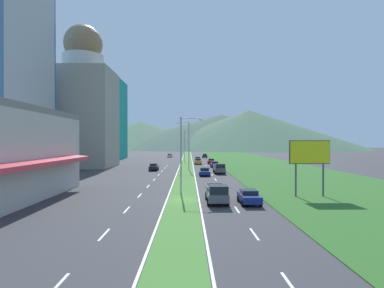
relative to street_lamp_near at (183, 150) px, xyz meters
The scene contains 45 objects.
ground_plane 6.79m from the street_lamp_near, 89.83° to the right, with size 600.00×600.00×0.00m, color #38383A.
grass_median 56.05m from the street_lamp_near, 89.99° to the left, with size 3.20×240.00×0.06m, color #477F33.
grass_verge_right 59.72m from the street_lamp_near, 69.72° to the left, with size 24.00×240.00×0.06m, color #2D6023.
lane_dash_left_0 25.30m from the street_lamp_near, 101.87° to the right, with size 0.16×2.80×0.01m, color silver.
lane_dash_left_1 18.07m from the street_lamp_near, 107.13° to the right, with size 0.16×2.80×0.01m, color silver.
lane_dash_left_2 11.48m from the street_lamp_near, 120.03° to the right, with size 0.16×2.80×0.01m, color silver.
lane_dash_left_3 7.45m from the street_lamp_near, 167.80° to the right, with size 0.16×2.80×0.01m, color silver.
lane_dash_left_4 9.89m from the street_lamp_near, 127.62° to the left, with size 0.16×2.80×0.01m, color silver.
lane_dash_left_5 16.09m from the street_lamp_near, 109.58° to the left, with size 0.16×2.80×0.01m, color silver.
lane_dash_left_6 23.20m from the street_lamp_near, 103.02° to the left, with size 0.16×2.80×0.01m, color silver.
lane_dash_left_7 30.60m from the street_lamp_near, 99.72° to the left, with size 0.16×2.80×0.01m, color silver.
lane_dash_left_8 38.12m from the street_lamp_near, 97.74° to the left, with size 0.16×2.80×0.01m, color silver.
lane_dash_left_9 45.70m from the street_lamp_near, 96.43° to the left, with size 0.16×2.80×0.01m, color silver.
lane_dash_right_0 25.30m from the street_lamp_near, 78.07° to the right, with size 0.16×2.80×0.01m, color silver.
lane_dash_right_1 18.08m from the street_lamp_near, 72.79° to the right, with size 0.16×2.80×0.01m, color silver.
lane_dash_right_2 11.49m from the street_lamp_near, 59.85° to the right, with size 0.16×2.80×0.01m, color silver.
lane_dash_right_3 7.46m from the street_lamp_near, 12.15° to the right, with size 0.16×2.80×0.01m, color silver.
lane_dash_right_4 9.90m from the street_lamp_near, 52.24° to the left, with size 0.16×2.80×0.01m, color silver.
lane_dash_right_5 16.09m from the street_lamp_near, 70.33° to the left, with size 0.16×2.80×0.01m, color silver.
lane_dash_right_6 23.21m from the street_lamp_near, 76.92° to the left, with size 0.16×2.80×0.01m, color silver.
lane_dash_right_7 30.61m from the street_lamp_near, 80.23° to the left, with size 0.16×2.80×0.01m, color silver.
lane_dash_right_8 38.13m from the street_lamp_near, 82.22° to the left, with size 0.16×2.80×0.01m, color silver.
lane_dash_right_9 45.71m from the street_lamp_near, 83.53° to the left, with size 0.16×2.80×0.01m, color silver.
edge_line_median_left 56.08m from the street_lamp_near, 91.78° to the left, with size 0.16×240.00×0.01m, color silver.
edge_line_median_right 56.08m from the street_lamp_near, 88.19° to the left, with size 0.16×240.00×0.01m, color silver.
domed_building 49.42m from the street_lamp_near, 122.05° to the left, with size 14.73×14.73×35.41m.
midrise_colored 85.51m from the street_lamp_near, 111.40° to the left, with size 14.96×14.96×28.70m, color teal.
hill_far_left 280.55m from the street_lamp_near, 99.57° to the left, with size 193.08×193.08×26.25m, color #47664C.
hill_far_center 275.61m from the street_lamp_near, 83.09° to the left, with size 237.43×237.43×33.41m, color #3D5647.
hill_far_right 248.03m from the street_lamp_near, 77.31° to the left, with size 194.59×194.59×34.46m, color #47664C.
street_lamp_near is the anchor object (origin of this frame).
street_lamp_mid 31.21m from the street_lamp_near, 89.24° to the left, with size 2.79×0.43×10.69m.
street_lamp_far 62.35m from the street_lamp_near, 90.44° to the left, with size 2.94×0.30×9.90m.
billboard_roadside 14.60m from the street_lamp_near, ahead, with size 4.69×0.28×6.47m.
car_0 85.60m from the street_lamp_near, 85.39° to the left, with size 1.85×4.13×1.57m.
car_1 10.20m from the street_lamp_near, 42.16° to the right, with size 2.00×4.16×1.42m.
car_2 90.03m from the street_lamp_near, 94.49° to the left, with size 1.88×4.30×1.43m.
car_3 52.46m from the street_lamp_near, 82.26° to the left, with size 1.93×4.46×1.46m.
car_4 21.12m from the street_lamp_near, 80.05° to the left, with size 2.01×4.00×1.48m.
car_5 32.02m from the street_lamp_near, 102.76° to the left, with size 1.90×4.35×1.56m.
car_6 40.19m from the street_lamp_near, 79.90° to the left, with size 2.00×4.10×1.47m.
car_7 61.60m from the street_lamp_near, 86.80° to the left, with size 1.91×4.12×1.54m.
car_8 50.27m from the street_lamp_near, 86.30° to the left, with size 1.93×4.30×1.60m.
pickup_truck_0 7.96m from the street_lamp_near, 58.02° to the right, with size 2.18×5.40×2.00m.
pickup_truck_1 25.81m from the street_lamp_near, 74.68° to the left, with size 2.18×5.40×2.00m.
Camera 1 is at (0.64, -33.63, 6.29)m, focal length 29.45 mm.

